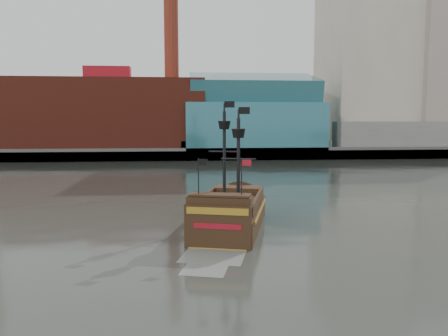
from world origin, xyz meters
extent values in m
plane|color=#272A25|center=(0.00, 0.00, 0.00)|extent=(400.00, 400.00, 0.00)
cube|color=slate|center=(0.00, 92.00, 1.00)|extent=(220.00, 60.00, 2.00)
cube|color=#4C4C49|center=(0.00, 62.50, 1.30)|extent=(220.00, 1.00, 2.60)
cube|color=maroon|center=(-22.00, 72.00, 9.50)|extent=(42.00, 18.00, 15.00)
cube|color=#2D6C79|center=(10.00, 70.00, 7.00)|extent=(30.00, 16.00, 10.00)
cube|color=beige|center=(40.00, 80.00, 25.00)|extent=(20.00, 22.00, 46.00)
cube|color=gray|center=(58.00, 76.00, 21.00)|extent=(18.00, 18.00, 38.00)
cube|color=beige|center=(50.00, 97.00, 28.00)|extent=(24.00, 20.00, 52.00)
cube|color=slate|center=(48.00, 66.00, 5.00)|extent=(40.00, 6.00, 6.00)
cylinder|color=maroon|center=(-8.00, 74.00, 28.00)|extent=(3.20, 3.20, 22.00)
cube|color=#2D6C79|center=(10.00, 70.00, 15.00)|extent=(28.00, 14.94, 8.78)
cube|color=black|center=(-1.81, 5.97, 0.55)|extent=(7.23, 11.76, 2.37)
cube|color=#462C19|center=(-1.81, 5.97, 1.87)|extent=(6.51, 10.59, 0.27)
cube|color=black|center=(-0.68, 10.21, 2.19)|extent=(4.31, 3.12, 0.91)
cube|color=black|center=(-3.03, 1.38, 2.56)|extent=(4.57, 2.53, 1.64)
cube|color=black|center=(-3.25, 0.57, 1.10)|extent=(4.38, 1.37, 3.65)
cube|color=olive|center=(-3.28, 0.45, 2.56)|extent=(3.99, 1.13, 0.46)
cube|color=maroon|center=(-3.28, 0.45, 1.55)|extent=(3.11, 0.89, 0.37)
cylinder|color=black|center=(-2.16, 7.48, 5.57)|extent=(0.31, 0.31, 7.12)
cylinder|color=black|center=(-1.44, 4.17, 5.30)|extent=(0.31, 0.31, 6.57)
cone|color=black|center=(-2.16, 7.48, 8.04)|extent=(1.23, 1.23, 0.64)
cone|color=black|center=(-1.44, 4.17, 7.49)|extent=(1.23, 1.23, 0.64)
cube|color=black|center=(-1.77, 7.38, 9.68)|extent=(0.80, 0.24, 0.50)
cube|color=black|center=(-1.04, 4.07, 9.13)|extent=(0.80, 0.24, 0.50)
cube|color=gray|center=(-3.64, -0.91, 0.01)|extent=(4.60, 4.17, 0.01)
camera|label=1|loc=(-5.39, -27.35, 8.51)|focal=35.00mm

